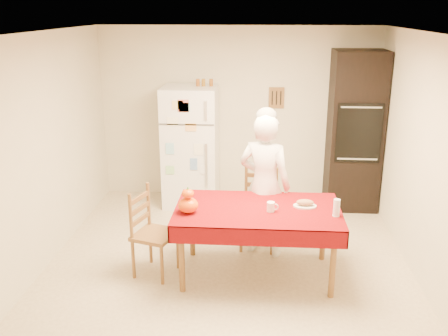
# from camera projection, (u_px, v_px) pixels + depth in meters

# --- Properties ---
(floor) EXTENTS (4.50, 4.50, 0.00)m
(floor) POSITION_uv_depth(u_px,v_px,m) (228.00, 267.00, 5.50)
(floor) COLOR tan
(floor) RESTS_ON ground
(room_shell) EXTENTS (4.02, 4.52, 2.51)m
(room_shell) POSITION_uv_depth(u_px,v_px,m) (228.00, 123.00, 5.01)
(room_shell) COLOR beige
(room_shell) RESTS_ON ground
(refrigerator) EXTENTS (0.75, 0.74, 1.70)m
(refrigerator) POSITION_uv_depth(u_px,v_px,m) (191.00, 147.00, 7.07)
(refrigerator) COLOR white
(refrigerator) RESTS_ON floor
(oven_cabinet) EXTENTS (0.70, 0.62, 2.20)m
(oven_cabinet) POSITION_uv_depth(u_px,v_px,m) (355.00, 131.00, 6.88)
(oven_cabinet) COLOR black
(oven_cabinet) RESTS_ON floor
(dining_table) EXTENTS (1.70, 1.00, 0.76)m
(dining_table) POSITION_uv_depth(u_px,v_px,m) (258.00, 215.00, 5.15)
(dining_table) COLOR brown
(dining_table) RESTS_ON floor
(chair_far) EXTENTS (0.46, 0.45, 0.95)m
(chair_far) POSITION_uv_depth(u_px,v_px,m) (260.00, 205.00, 5.88)
(chair_far) COLOR brown
(chair_far) RESTS_ON floor
(chair_left) EXTENTS (0.51, 0.52, 0.95)m
(chair_left) POSITION_uv_depth(u_px,v_px,m) (150.00, 229.00, 5.25)
(chair_left) COLOR brown
(chair_left) RESTS_ON floor
(seated_woman) EXTENTS (0.70, 0.57, 1.65)m
(seated_woman) POSITION_uv_depth(u_px,v_px,m) (265.00, 185.00, 5.60)
(seated_woman) COLOR white
(seated_woman) RESTS_ON floor
(coffee_mug) EXTENTS (0.08, 0.08, 0.10)m
(coffee_mug) POSITION_uv_depth(u_px,v_px,m) (271.00, 207.00, 5.04)
(coffee_mug) COLOR white
(coffee_mug) RESTS_ON dining_table
(pumpkin_lower) EXTENTS (0.21, 0.21, 0.15)m
(pumpkin_lower) POSITION_uv_depth(u_px,v_px,m) (188.00, 205.00, 5.01)
(pumpkin_lower) COLOR #E04205
(pumpkin_lower) RESTS_ON dining_table
(pumpkin_upper) EXTENTS (0.12, 0.12, 0.09)m
(pumpkin_upper) POSITION_uv_depth(u_px,v_px,m) (188.00, 194.00, 4.97)
(pumpkin_upper) COLOR #D25B04
(pumpkin_upper) RESTS_ON pumpkin_lower
(wine_glass) EXTENTS (0.07, 0.07, 0.18)m
(wine_glass) POSITION_uv_depth(u_px,v_px,m) (337.00, 208.00, 4.91)
(wine_glass) COLOR white
(wine_glass) RESTS_ON dining_table
(bread_plate) EXTENTS (0.24, 0.24, 0.02)m
(bread_plate) POSITION_uv_depth(u_px,v_px,m) (305.00, 206.00, 5.16)
(bread_plate) COLOR white
(bread_plate) RESTS_ON dining_table
(bread_loaf) EXTENTS (0.18, 0.10, 0.06)m
(bread_loaf) POSITION_uv_depth(u_px,v_px,m) (305.00, 202.00, 5.15)
(bread_loaf) COLOR #A37950
(bread_loaf) RESTS_ON bread_plate
(spice_jar_left) EXTENTS (0.05, 0.05, 0.10)m
(spice_jar_left) POSITION_uv_depth(u_px,v_px,m) (198.00, 82.00, 6.83)
(spice_jar_left) COLOR brown
(spice_jar_left) RESTS_ON refrigerator
(spice_jar_mid) EXTENTS (0.05, 0.05, 0.10)m
(spice_jar_mid) POSITION_uv_depth(u_px,v_px,m) (203.00, 83.00, 6.83)
(spice_jar_mid) COLOR brown
(spice_jar_mid) RESTS_ON refrigerator
(spice_jar_right) EXTENTS (0.05, 0.05, 0.10)m
(spice_jar_right) POSITION_uv_depth(u_px,v_px,m) (211.00, 83.00, 6.82)
(spice_jar_right) COLOR brown
(spice_jar_right) RESTS_ON refrigerator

